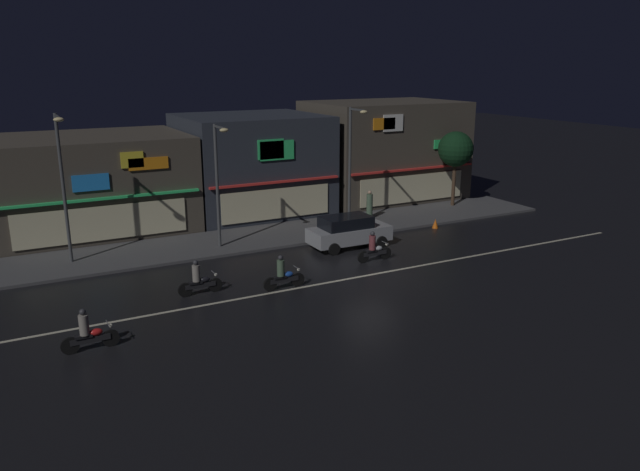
{
  "coord_description": "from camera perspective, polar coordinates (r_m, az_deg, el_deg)",
  "views": [
    {
      "loc": [
        -14.4,
        -22.44,
        9.33
      ],
      "look_at": [
        -0.81,
        3.23,
        1.19
      ],
      "focal_mm": 34.66,
      "sensor_mm": 36.0,
      "label": 1
    }
  ],
  "objects": [
    {
      "name": "pedestrian_on_sidewalk",
      "position": [
        37.68,
        4.59,
        2.75
      ],
      "size": [
        0.38,
        0.38,
        1.75
      ],
      "rotation": [
        0.0,
        0.0,
        3.86
      ],
      "color": "#4C664C",
      "rests_on": "sidewalk_far"
    },
    {
      "name": "motorcycle_following",
      "position": [
        26.35,
        -3.44,
        -3.64
      ],
      "size": [
        1.9,
        0.6,
        1.52
      ],
      "rotation": [
        0.0,
        0.0,
        -0.06
      ],
      "color": "black",
      "rests_on": "ground"
    },
    {
      "name": "motorcycle_lead",
      "position": [
        22.24,
        -20.63,
        -8.43
      ],
      "size": [
        1.9,
        0.6,
        1.52
      ],
      "rotation": [
        0.0,
        0.0,
        3.11
      ],
      "color": "black",
      "rests_on": "ground"
    },
    {
      "name": "parked_car_near_kerb",
      "position": [
        32.24,
        2.63,
        0.43
      ],
      "size": [
        4.3,
        1.98,
        1.67
      ],
      "rotation": [
        0.0,
        0.0,
        3.14
      ],
      "color": "#9EA0A5",
      "rests_on": "ground"
    },
    {
      "name": "traffic_cone",
      "position": [
        36.69,
        10.6,
        1.1
      ],
      "size": [
        0.36,
        0.36,
        0.55
      ],
      "primitive_type": "cone",
      "color": "orange",
      "rests_on": "ground"
    },
    {
      "name": "motorcycle_opposite_lane",
      "position": [
        26.17,
        -11.12,
        -4.06
      ],
      "size": [
        1.9,
        0.6,
        1.52
      ],
      "rotation": [
        0.0,
        0.0,
        -0.02
      ],
      "color": "black",
      "rests_on": "ground"
    },
    {
      "name": "motorcycle_trailing_far",
      "position": [
        30.05,
        5.0,
        -1.22
      ],
      "size": [
        1.9,
        0.6,
        1.52
      ],
      "rotation": [
        0.0,
        0.0,
        0.07
      ],
      "color": "black",
      "rests_on": "ground"
    },
    {
      "name": "streetlamp_west",
      "position": [
        30.76,
        -22.67,
        5.01
      ],
      "size": [
        0.44,
        1.64,
        7.01
      ],
      "color": "#47494C",
      "rests_on": "sidewalk_far"
    },
    {
      "name": "lane_divider_stripe",
      "position": [
        28.25,
        4.53,
        -3.67
      ],
      "size": [
        31.22,
        0.16,
        0.01
      ],
      "primitive_type": "cube",
      "color": "beige",
      "rests_on": "ground"
    },
    {
      "name": "streetlamp_east",
      "position": [
        35.06,
        2.97,
        7.2
      ],
      "size": [
        0.44,
        1.64,
        6.83
      ],
      "color": "#47494C",
      "rests_on": "sidewalk_far"
    },
    {
      "name": "ground_plane",
      "position": [
        28.25,
        4.53,
        -3.68
      ],
      "size": [
        140.0,
        140.0,
        0.0
      ],
      "primitive_type": "plane",
      "color": "black"
    },
    {
      "name": "storefront_center_block",
      "position": [
        37.53,
        -20.56,
        4.5
      ],
      "size": [
        10.87,
        8.08,
        5.42
      ],
      "color": "#4C443A",
      "rests_on": "ground"
    },
    {
      "name": "storefront_right_block",
      "position": [
        44.06,
        5.86,
        7.81
      ],
      "size": [
        10.14,
        7.35,
        6.76
      ],
      "color": "#4C443A",
      "rests_on": "ground"
    },
    {
      "name": "street_tree",
      "position": [
        41.64,
        12.42,
        7.76
      ],
      "size": [
        2.31,
        2.31,
        4.91
      ],
      "color": "#473323",
      "rests_on": "sidewalk_far"
    },
    {
      "name": "storefront_left_block",
      "position": [
        39.79,
        -6.36,
        6.55
      ],
      "size": [
        8.58,
        7.88,
        6.19
      ],
      "color": "#2D333D",
      "rests_on": "ground"
    },
    {
      "name": "streetlamp_mid",
      "position": [
        31.41,
        -9.37,
        5.51
      ],
      "size": [
        0.44,
        1.64,
        6.29
      ],
      "color": "#47494C",
      "rests_on": "sidewalk_far"
    },
    {
      "name": "sidewalk_far",
      "position": [
        34.9,
        -2.47,
        0.26
      ],
      "size": [
        32.87,
        4.59,
        0.14
      ],
      "primitive_type": "cube",
      "color": "#4C4C4F",
      "rests_on": "ground"
    }
  ]
}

